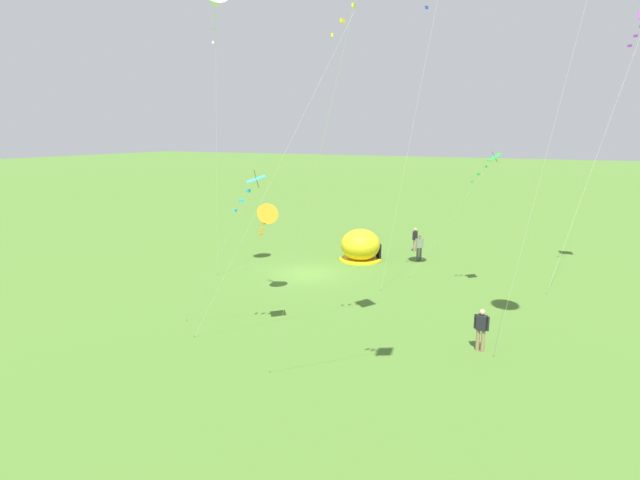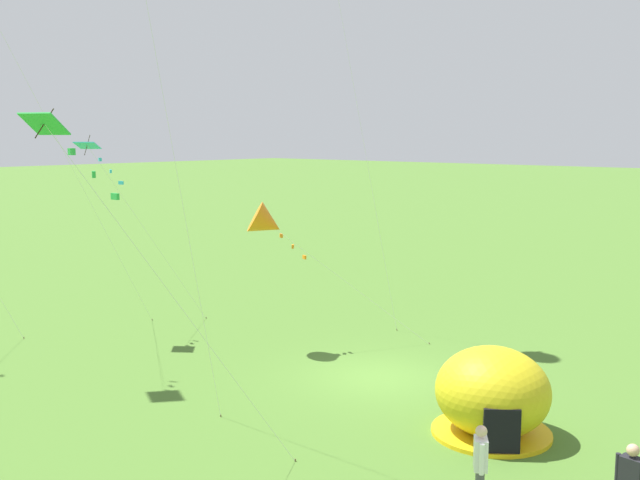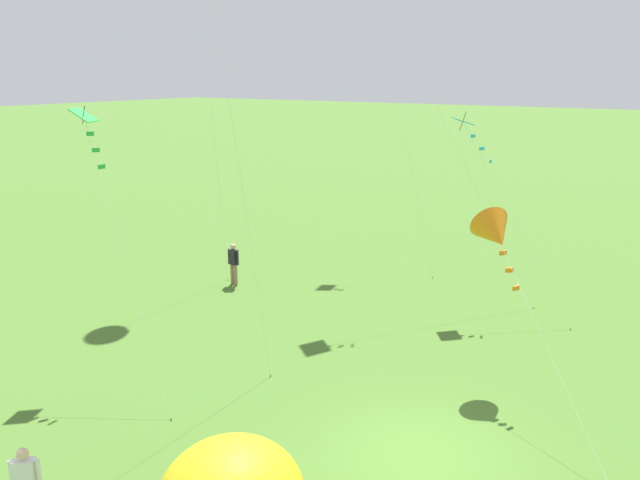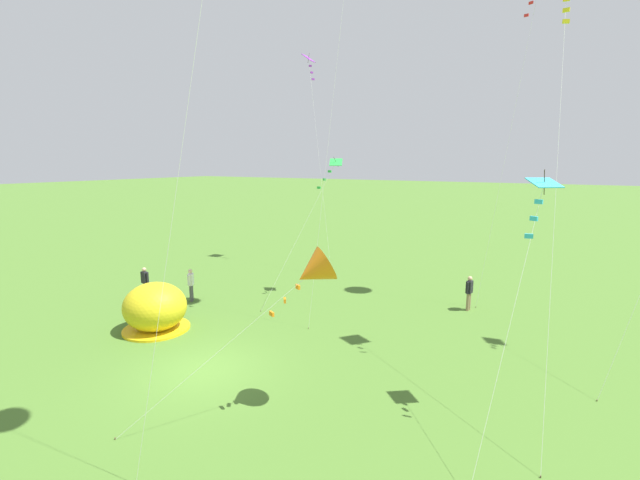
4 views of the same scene
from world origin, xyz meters
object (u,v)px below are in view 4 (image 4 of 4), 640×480
at_px(popup_tent, 155,308).
at_px(person_near_tent, 191,283).
at_px(kite_green, 331,170).
at_px(kite_cyan, 541,196).
at_px(person_far_back, 145,281).
at_px(kite_orange, 313,271).
at_px(person_with_toddler, 469,291).
at_px(kite_purple, 310,66).

distance_m(popup_tent, person_near_tent, 3.90).
relative_size(kite_green, kite_cyan, 1.06).
distance_m(person_far_back, kite_orange, 14.05).
bearing_deg(kite_cyan, kite_green, 144.97).
bearing_deg(person_near_tent, kite_green, 39.86).
height_order(popup_tent, kite_green, kite_green).
bearing_deg(person_with_toddler, popup_tent, -139.91).
height_order(person_far_back, kite_purple, kite_purple).
height_order(person_with_toddler, kite_cyan, kite_cyan).
bearing_deg(kite_orange, kite_cyan, 27.33).
xyz_separation_m(kite_orange, kite_cyan, (5.37, 2.77, 2.14)).
xyz_separation_m(person_with_toddler, kite_purple, (-12.33, 5.23, 12.70)).
bearing_deg(kite_purple, popup_tent, -85.58).
xyz_separation_m(person_far_back, kite_orange, (13.00, -4.26, 3.21)).
bearing_deg(person_far_back, kite_green, 35.25).
xyz_separation_m(kite_orange, kite_purple, (-10.13, 16.33, 9.48)).
bearing_deg(person_far_back, kite_orange, -18.14).
distance_m(person_with_toddler, person_far_back, 16.67).
distance_m(popup_tent, person_with_toddler, 14.64).
distance_m(person_with_toddler, kite_purple, 18.46).
distance_m(kite_green, kite_cyan, 12.56).
relative_size(person_near_tent, kite_cyan, 0.25).
bearing_deg(kite_purple, kite_orange, -58.20).
bearing_deg(popup_tent, person_near_tent, 114.58).
bearing_deg(popup_tent, kite_purple, 94.42).
height_order(kite_cyan, kite_purple, kite_purple).
bearing_deg(kite_orange, kite_green, 116.21).
bearing_deg(kite_orange, person_with_toddler, 78.77).
distance_m(person_near_tent, person_far_back, 2.57).
xyz_separation_m(person_near_tent, kite_orange, (10.61, -5.22, 3.21)).
bearing_deg(person_near_tent, person_far_back, -158.17).
xyz_separation_m(person_with_toddler, person_far_back, (-15.21, -6.84, 0.00)).
height_order(popup_tent, person_with_toddler, popup_tent).
relative_size(popup_tent, person_near_tent, 1.63).
relative_size(person_far_back, kite_purple, 0.12).
xyz_separation_m(person_far_back, kite_green, (8.09, 5.72, 5.82)).
relative_size(person_near_tent, kite_purple, 0.12).
bearing_deg(kite_green, person_far_back, -144.75).
relative_size(popup_tent, kite_cyan, 0.40).
height_order(kite_green, kite_cyan, kite_green).
bearing_deg(kite_cyan, kite_purple, 138.81).
bearing_deg(person_near_tent, person_with_toddler, 24.66).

